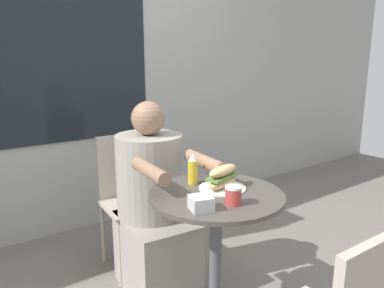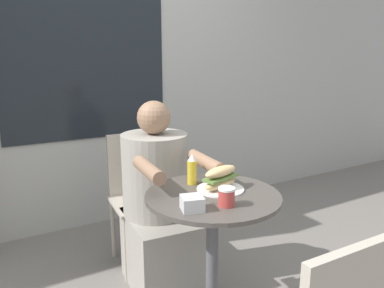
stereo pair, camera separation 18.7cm
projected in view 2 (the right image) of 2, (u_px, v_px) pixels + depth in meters
storefront_wall at (103, 53)px, 2.96m from camera, size 8.00×0.09×2.80m
cafe_table at (212, 235)px, 1.79m from camera, size 0.64×0.64×0.75m
diner_chair at (138, 186)px, 2.52m from camera, size 0.41×0.41×0.87m
seated_diner at (158, 210)px, 2.23m from camera, size 0.43×0.71×1.13m
sandwich_on_plate at (220, 180)px, 1.79m from camera, size 0.23×0.23×0.12m
drink_cup at (227, 197)px, 1.60m from camera, size 0.07×0.07×0.08m
napkin_box at (192, 203)px, 1.56m from camera, size 0.11×0.11×0.06m
condiment_bottle at (192, 170)px, 1.87m from camera, size 0.05×0.05×0.16m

